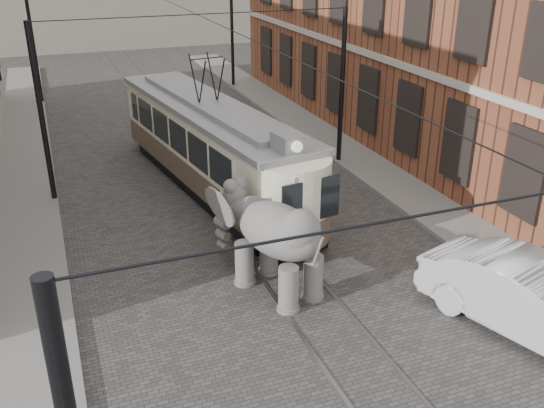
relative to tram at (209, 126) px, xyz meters
name	(u,v)px	position (x,y,z in m)	size (l,w,h in m)	color
ground	(269,252)	(0.27, -5.16, -2.35)	(120.00, 120.00, 0.00)	#484543
tram_rails	(269,252)	(0.27, -5.16, -2.34)	(1.54, 80.00, 0.02)	slate
sidewalk_right	(445,218)	(6.27, -5.16, -2.28)	(2.00, 60.00, 0.15)	slate
sidewalk_left	(29,294)	(-6.23, -5.16, -2.28)	(2.00, 60.00, 0.15)	slate
catenary	(212,109)	(0.07, -0.16, 0.65)	(11.00, 30.20, 6.00)	black
tram	(209,126)	(0.00, 0.00, 0.00)	(2.44, 11.85, 4.70)	beige
elephant	(278,245)	(-0.23, -7.12, -1.03)	(2.37, 4.31, 2.64)	slate
parked_car	(532,300)	(4.49, -10.80, -1.49)	(1.83, 5.19, 1.71)	silver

